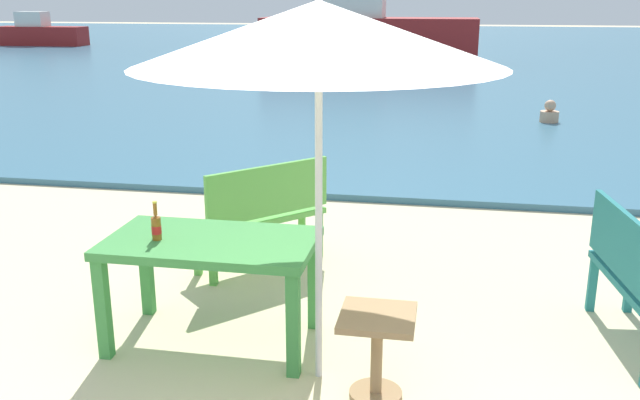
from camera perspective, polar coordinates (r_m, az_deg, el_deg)
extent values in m
cube|color=#386B84|center=(32.79, 9.64, 12.26)|extent=(120.00, 50.00, 0.08)
cube|color=#3D8C42|center=(4.68, -9.03, -3.53)|extent=(1.40, 0.80, 0.06)
cube|color=#3D8C42|center=(4.79, -17.52, -8.59)|extent=(0.08, 0.08, 0.70)
cube|color=#3D8C42|center=(4.36, -2.22, -10.31)|extent=(0.08, 0.08, 0.70)
cube|color=#3D8C42|center=(5.34, -14.17, -5.64)|extent=(0.08, 0.08, 0.70)
cube|color=#3D8C42|center=(4.97, -0.49, -6.84)|extent=(0.08, 0.08, 0.70)
cylinder|color=brown|center=(4.70, -13.38, -2.31)|extent=(0.06, 0.06, 0.16)
cone|color=brown|center=(4.68, -13.44, -1.41)|extent=(0.06, 0.06, 0.03)
cylinder|color=brown|center=(4.66, -13.49, -0.74)|extent=(0.03, 0.03, 0.09)
cylinder|color=red|center=(4.70, -13.37, -2.40)|extent=(0.07, 0.07, 0.05)
cylinder|color=gold|center=(4.65, -13.53, -0.18)|extent=(0.03, 0.03, 0.01)
cylinder|color=silver|center=(4.06, -0.11, -0.21)|extent=(0.04, 0.04, 2.30)
cone|color=white|center=(3.89, -0.11, 13.60)|extent=(2.10, 2.10, 0.36)
cube|color=#9E7A51|center=(4.09, 4.79, -9.65)|extent=(0.44, 0.44, 0.04)
cylinder|color=#9E7A51|center=(4.21, 4.70, -12.95)|extent=(0.07, 0.07, 0.50)
cylinder|color=#9E7A51|center=(4.33, 4.62, -15.66)|extent=(0.32, 0.32, 0.03)
cube|color=#237275|center=(5.00, 23.84, -3.47)|extent=(0.18, 1.20, 0.44)
cube|color=#237275|center=(5.76, 24.26, -6.47)|extent=(0.06, 0.06, 0.42)
cube|color=#237275|center=(5.67, 21.60, -6.52)|extent=(0.06, 0.06, 0.42)
cube|color=#60B24C|center=(6.08, -5.00, -1.45)|extent=(1.08, 1.12, 0.05)
cube|color=#60B24C|center=(5.87, -4.25, 0.77)|extent=(0.85, 0.91, 0.44)
cube|color=#60B24C|center=(6.56, -1.51, -2.24)|extent=(0.06, 0.06, 0.42)
cube|color=#60B24C|center=(6.03, -10.11, -4.21)|extent=(0.06, 0.06, 0.42)
cube|color=#60B24C|center=(6.34, -0.05, -2.90)|extent=(0.06, 0.06, 0.42)
cube|color=#60B24C|center=(5.80, -8.86, -5.01)|extent=(0.06, 0.06, 0.42)
cylinder|color=tan|center=(13.55, 18.43, 6.56)|extent=(0.34, 0.34, 0.20)
sphere|color=tan|center=(13.52, 18.51, 7.42)|extent=(0.21, 0.21, 0.21)
cube|color=maroon|center=(24.96, 4.05, 13.05)|extent=(7.50, 2.05, 1.53)
cube|color=silver|center=(25.00, 2.50, 16.21)|extent=(2.39, 1.53, 1.19)
cube|color=maroon|center=(36.33, -22.03, 12.47)|extent=(4.29, 1.17, 0.88)
cube|color=silver|center=(36.51, -22.70, 13.65)|extent=(1.37, 0.88, 0.68)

